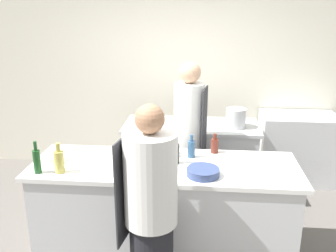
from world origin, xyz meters
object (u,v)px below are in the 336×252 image
Objects in this scene: bottle_vinegar at (59,161)px; bottle_water at (191,148)px; oven_range at (296,148)px; chef_at_stove at (189,141)px; bowl_mixing_large at (164,151)px; bowl_prep_small at (203,172)px; chef_at_prep_near at (151,214)px; bowl_ceramic_blue at (53,158)px; bottle_cooking_oil at (37,161)px; bottle_sauce at (175,153)px; bottle_olive_oil at (143,154)px; cup at (131,172)px; bottle_wine at (215,145)px; stockpot at (236,118)px.

bottle_vinegar is 1.19m from bottle_water.
oven_range is 0.56× the size of chef_at_stove.
chef_at_stove is at bearing 42.37° from bottle_vinegar.
bottle_water is at bearing -7.19° from bowl_mixing_large.
chef_at_stove is 0.94m from bowl_prep_small.
chef_at_prep_near is 1.18m from bowl_ceramic_blue.
bowl_mixing_large is at bearing 29.15° from bottle_vinegar.
bowl_mixing_large reaches higher than oven_range.
chef_at_prep_near is at bearing -21.34° from bottle_cooking_oil.
chef_at_stove is at bearing 81.45° from bottle_sauce.
bottle_water is (1.29, 0.47, -0.02)m from bottle_cooking_oil.
chef_at_stove reaches higher than bottle_water.
bottle_olive_oil is (-0.17, 0.72, 0.18)m from chef_at_prep_near.
bowl_prep_small is (0.37, -0.43, -0.01)m from bowl_mixing_large.
oven_range is at bearing 48.78° from bottle_sauce.
bowl_ceramic_blue is at bearing -165.55° from bowl_mixing_large.
chef_at_prep_near is 8.02× the size of bowl_ceramic_blue.
chef_at_stove is 1.09m from cup.
chef_at_prep_near reaches higher than bottle_cooking_oil.
bowl_prep_small is at bearing -101.80° from bottle_wine.
bottle_wine is at bearing 39.90° from cup.
bottle_olive_oil is at bearing 155.45° from bowl_prep_small.
chef_at_prep_near is 8.64× the size of bottle_wine.
stockpot is (0.97, 1.41, 0.07)m from cup.
bowl_ceramic_blue reaches higher than oven_range.
bottle_wine is 0.47m from bottle_sauce.
cup is at bearing 37.34° from chef_at_prep_near.
chef_at_stove is 9.11× the size of bottle_wine.
bottle_cooking_oil reaches higher than bowl_prep_small.
bottle_cooking_oil is at bearing -142.54° from oven_range.
bowl_prep_small is (0.26, -0.24, -0.07)m from bottle_sauce.
bottle_water is 0.89× the size of bowl_mixing_large.
bottle_wine is 1.98× the size of cup.
bowl_mixing_large is (1.03, 0.50, -0.07)m from bottle_cooking_oil.
oven_range is 3.88× the size of bottle_sauce.
bottle_wine reaches higher than oven_range.
chef_at_stove is 6.62× the size of bottle_vinegar.
bottle_sauce is at bearing -2.93° from bottle_olive_oil.
bottle_water is at bearing 19.82° from bottle_cooking_oil.
bottle_sauce reaches higher than bottle_water.
bowl_prep_small is at bearing -24.55° from bottle_olive_oil.
chef_at_prep_near reaches higher than oven_range.
bottle_wine reaches higher than bowl_prep_small.
chef_at_prep_near is at bearing -26.86° from bottle_vinegar.
bowl_ceramic_blue is 2.10m from stockpot.
bottle_wine is at bearing 22.69° from bottle_olive_oil.
oven_range is 4.42× the size of bottle_water.
oven_range is at bearing 37.46° from bottle_cooking_oil.
bottle_vinegar is 1.07× the size of bowl_mixing_large.
bottle_cooking_oil reaches higher than bottle_sauce.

